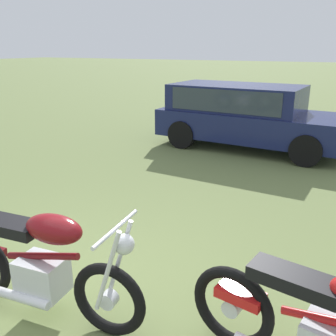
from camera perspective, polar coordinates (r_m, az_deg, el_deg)
ground_plane at (r=3.71m, az=-17.72°, el=-20.38°), size 120.00×120.00×0.00m
motorcycle_maroon at (r=3.44m, az=-18.88°, el=-13.85°), size 2.00×0.66×1.02m
motorcycle_red at (r=2.86m, az=24.27°, el=-22.13°), size 2.10×0.67×1.02m
car_navy at (r=8.83m, az=11.57°, el=8.46°), size 4.23×2.01×1.43m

